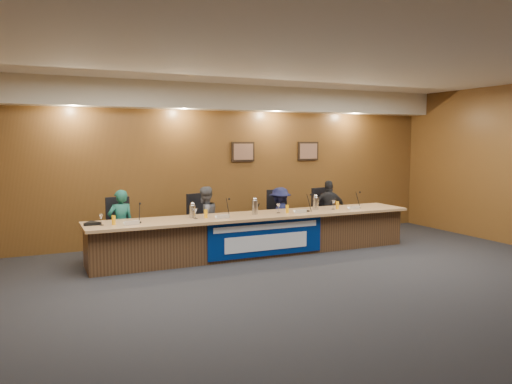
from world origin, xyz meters
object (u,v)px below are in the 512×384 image
(panelist_d, at_px, (329,210))
(carafe_mid, at_px, (255,207))
(office_chair_b, at_px, (203,225))
(speakerphone, at_px, (92,223))
(banner, at_px, (267,238))
(panelist_c, at_px, (280,216))
(panelist_b, at_px, (205,219))
(carafe_left, at_px, (192,212))
(office_chair_c, at_px, (278,220))
(carafe_right, at_px, (315,204))
(dais_body, at_px, (257,235))
(panelist_a, at_px, (121,225))
(office_chair_a, at_px, (120,232))
(office_chair_d, at_px, (326,216))

(panelist_d, relative_size, carafe_mid, 4.89)
(office_chair_b, height_order, speakerphone, speakerphone)
(banner, height_order, panelist_c, panelist_c)
(panelist_b, relative_size, panelist_d, 0.98)
(panelist_b, bearing_deg, carafe_mid, 114.29)
(carafe_left, bearing_deg, banner, -20.86)
(speakerphone, bearing_deg, office_chair_b, 19.16)
(banner, relative_size, panelist_b, 1.79)
(office_chair_b, xyz_separation_m, office_chair_c, (1.60, 0.00, 0.00))
(office_chair_c, distance_m, carafe_right, 0.92)
(panelist_c, bearing_deg, carafe_mid, 18.28)
(dais_body, xyz_separation_m, office_chair_b, (-0.79, 0.73, 0.13))
(office_chair_b, distance_m, speakerphone, 2.24)
(dais_body, height_order, panelist_a, panelist_a)
(office_chair_b, height_order, carafe_right, carafe_right)
(banner, bearing_deg, panelist_c, 52.29)
(carafe_left, xyz_separation_m, carafe_mid, (1.15, -0.09, 0.02))
(panelist_b, height_order, speakerphone, panelist_b)
(panelist_b, xyz_separation_m, panelist_c, (1.60, 0.00, -0.04))
(panelist_d, xyz_separation_m, office_chair_a, (-4.31, 0.10, -0.15))
(dais_body, relative_size, office_chair_b, 12.50)
(panelist_c, relative_size, office_chair_d, 2.40)
(office_chair_d, bearing_deg, carafe_mid, -175.32)
(office_chair_c, distance_m, office_chair_d, 1.16)
(panelist_b, xyz_separation_m, carafe_right, (2.06, -0.59, 0.25))
(panelist_a, xyz_separation_m, carafe_right, (3.61, -0.59, 0.25))
(dais_body, relative_size, panelist_d, 4.79)
(panelist_b, bearing_deg, panelist_c, 156.98)
(office_chair_c, bearing_deg, office_chair_d, 20.40)
(office_chair_c, bearing_deg, banner, -104.81)
(office_chair_a, bearing_deg, office_chair_d, 1.21)
(panelist_d, bearing_deg, panelist_b, 23.96)
(dais_body, relative_size, panelist_b, 4.88)
(panelist_a, xyz_separation_m, office_chair_c, (3.15, 0.10, -0.14))
(panelist_c, xyz_separation_m, office_chair_c, (0.00, 0.10, -0.10))
(office_chair_d, bearing_deg, banner, -165.93)
(panelist_a, bearing_deg, banner, 149.62)
(office_chair_a, height_order, carafe_mid, carafe_mid)
(panelist_d, bearing_deg, speakerphone, 31.35)
(office_chair_d, relative_size, carafe_left, 2.19)
(office_chair_a, relative_size, carafe_left, 2.19)
(panelist_b, bearing_deg, speakerphone, -6.33)
(dais_body, bearing_deg, carafe_right, 1.94)
(panelist_d, bearing_deg, carafe_right, 64.11)
(office_chair_a, height_order, carafe_right, carafe_right)
(speakerphone, bearing_deg, carafe_mid, -0.83)
(office_chair_d, xyz_separation_m, speakerphone, (-4.86, -0.73, 0.30))
(carafe_right, distance_m, speakerphone, 4.16)
(carafe_left, bearing_deg, panelist_a, 152.60)
(carafe_left, bearing_deg, carafe_right, -0.08)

